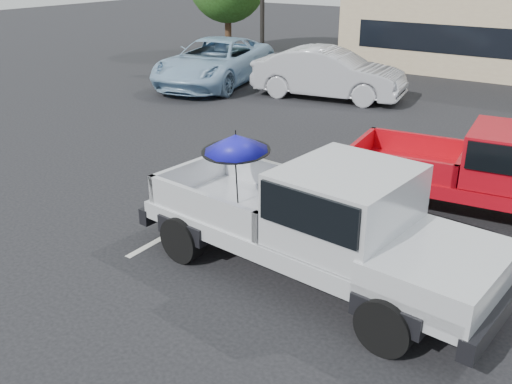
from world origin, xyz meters
TOP-DOWN VIEW (x-y plane):
  - ground at (0.00, 0.00)m, footprint 90.00×90.00m
  - stripe_left at (-3.00, 2.00)m, footprint 0.12×5.00m
  - silver_pickup at (0.06, 0.67)m, footprint 5.85×2.53m
  - red_pickup at (1.55, 4.54)m, footprint 5.32×2.33m
  - silver_sedan at (-5.51, 11.33)m, footprint 5.34×2.60m
  - blue_suv at (-10.05, 10.87)m, footprint 4.02×6.54m

SIDE VIEW (x-z plane):
  - ground at x=0.00m, z-range 0.00..0.00m
  - stripe_left at x=-3.00m, z-range 0.00..0.01m
  - silver_sedan at x=-5.51m, z-range 0.00..1.68m
  - blue_suv at x=-10.05m, z-range 0.00..1.69m
  - red_pickup at x=1.55m, z-range 0.08..1.78m
  - silver_pickup at x=0.06m, z-range 0.02..2.08m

